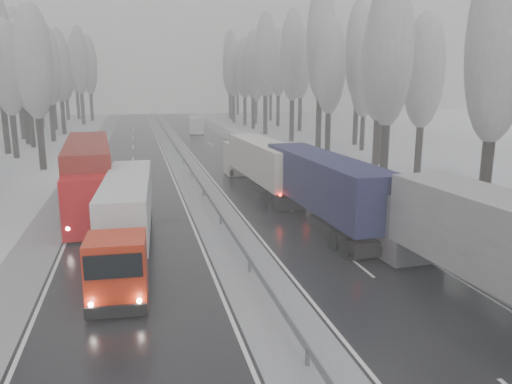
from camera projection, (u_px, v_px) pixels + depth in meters
name	position (u px, v px, depth m)	size (l,w,h in m)	color
carriageway_right	(263.00, 188.00, 41.25)	(7.50, 200.00, 0.03)	black
carriageway_left	(133.00, 194.00, 38.85)	(7.50, 200.00, 0.03)	black
median_slush	(200.00, 191.00, 40.05)	(3.00, 200.00, 0.04)	#9EA0A5
shoulder_right	(320.00, 185.00, 42.38)	(2.40, 200.00, 0.04)	#9EA0A5
shoulder_left	(66.00, 197.00, 37.72)	(2.40, 200.00, 0.04)	#9EA0A5
median_guardrail	(200.00, 184.00, 39.91)	(0.12, 200.00, 0.76)	slate
tree_16	(499.00, 43.00, 27.58)	(3.60, 3.60, 16.53)	black
tree_18	(390.00, 53.00, 38.24)	(3.60, 3.60, 16.58)	black
tree_19	(424.00, 72.00, 43.58)	(3.60, 3.60, 14.57)	black
tree_20	(380.00, 65.00, 46.85)	(3.60, 3.60, 15.71)	black
tree_21	(383.00, 47.00, 50.76)	(3.60, 3.60, 18.62)	black
tree_22	(330.00, 67.00, 56.54)	(3.60, 3.60, 15.86)	black
tree_23	(365.00, 80.00, 62.09)	(3.60, 3.60, 13.55)	black
tree_24	(321.00, 43.00, 61.24)	(3.60, 3.60, 20.49)	black
tree_25	(359.00, 52.00, 66.77)	(3.60, 3.60, 19.44)	black
tree_26	(293.00, 56.00, 71.13)	(3.60, 3.60, 18.78)	black
tree_27	(329.00, 63.00, 76.72)	(3.60, 3.60, 17.62)	black
tree_28	(266.00, 56.00, 80.88)	(3.60, 3.60, 19.62)	black
tree_29	(301.00, 63.00, 86.57)	(3.60, 3.60, 18.11)	black
tree_30	(253.00, 65.00, 90.42)	(3.60, 3.60, 17.86)	black
tree_31	(278.00, 64.00, 95.47)	(3.60, 3.60, 18.58)	black
tree_32	(245.00, 68.00, 97.64)	(3.60, 3.60, 17.33)	black
tree_33	(256.00, 78.00, 102.57)	(3.60, 3.60, 14.33)	black
tree_34	(233.00, 68.00, 104.13)	(3.60, 3.60, 17.63)	black
tree_35	(271.00, 67.00, 109.95)	(3.60, 3.60, 18.25)	black
tree_36	(231.00, 62.00, 113.42)	(3.60, 3.60, 20.23)	black
tree_37	(256.00, 73.00, 119.34)	(3.60, 3.60, 16.37)	black
tree_38	(229.00, 69.00, 124.14)	(3.60, 3.60, 17.97)	black
tree_39	(237.00, 74.00, 128.83)	(3.60, 3.60, 16.19)	black
tree_62	(34.00, 63.00, 47.65)	(3.60, 3.60, 16.04)	black
tree_64	(8.00, 69.00, 55.28)	(3.60, 3.60, 15.42)	black
tree_66	(26.00, 72.00, 64.47)	(3.60, 3.60, 15.23)	black
tree_67	(21.00, 63.00, 67.69)	(3.60, 3.60, 17.09)	black
tree_68	(47.00, 66.00, 71.06)	(3.60, 3.60, 16.65)	black
tree_69	(16.00, 55.00, 73.38)	(3.60, 3.60, 19.35)	black
tree_70	(59.00, 66.00, 80.62)	(3.60, 3.60, 17.09)	black
tree_71	(31.00, 57.00, 82.98)	(3.60, 3.60, 19.61)	black
tree_72	(52.00, 75.00, 89.17)	(3.60, 3.60, 15.11)	black
tree_73	(38.00, 68.00, 92.01)	(3.60, 3.60, 17.22)	black
tree_74	(79.00, 61.00, 99.66)	(3.60, 3.60, 19.68)	black
tree_75	(34.00, 65.00, 101.52)	(3.60, 3.60, 18.60)	black
tree_76	(89.00, 66.00, 108.97)	(3.60, 3.60, 18.55)	black
tree_77	(65.00, 79.00, 112.06)	(3.60, 3.60, 14.32)	black
tree_78	(75.00, 64.00, 114.28)	(3.60, 3.60, 19.55)	black
tree_79	(65.00, 71.00, 117.79)	(3.60, 3.60, 17.07)	black
truck_blue_box	(316.00, 183.00, 30.75)	(3.32, 16.80, 4.29)	#1D1E49
truck_cream_box	(260.00, 161.00, 39.89)	(3.26, 15.91, 4.05)	beige
box_truck_distant	(197.00, 125.00, 84.37)	(3.22, 7.77, 2.81)	silver
truck_red_white	(127.00, 211.00, 25.47)	(2.93, 14.39, 3.67)	red
truck_red_red	(88.00, 171.00, 34.01)	(3.96, 17.80, 4.53)	red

